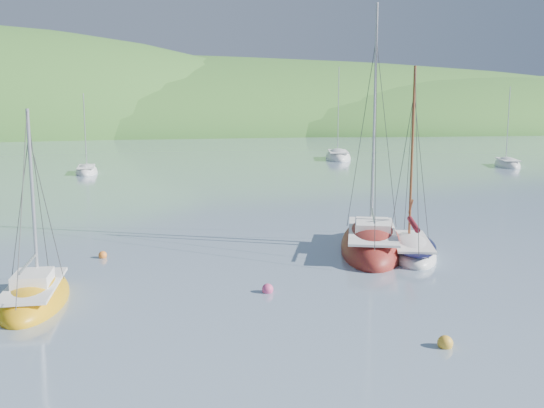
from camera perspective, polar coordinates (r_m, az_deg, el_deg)
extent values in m
plane|color=#758EA2|center=(20.34, 10.63, -10.17)|extent=(700.00, 700.00, 0.00)
ellipsoid|color=#2E6325|center=(187.69, -11.75, 6.79)|extent=(440.00, 110.00, 44.00)
ellipsoid|color=#2E6325|center=(202.87, 14.88, 6.83)|extent=(240.00, 100.00, 34.00)
ellipsoid|color=white|center=(28.61, 12.90, -4.41)|extent=(4.12, 6.33, 1.46)
cube|color=white|center=(28.38, 12.96, -3.43)|extent=(3.14, 4.91, 0.10)
cylinder|color=brown|center=(28.64, 13.05, 4.62)|extent=(0.12, 0.12, 7.93)
ellipsoid|color=black|center=(28.51, 12.93, -3.58)|extent=(4.06, 6.26, 0.25)
cylinder|color=maroon|center=(27.62, 13.17, -1.85)|extent=(1.22, 2.76, 0.24)
ellipsoid|color=maroon|center=(29.01, 9.35, -3.99)|extent=(5.82, 8.87, 2.31)
cube|color=white|center=(28.68, 9.40, -2.48)|extent=(4.45, 6.88, 0.10)
cylinder|color=#B2B2B6|center=(29.29, 9.61, 8.01)|extent=(0.12, 0.12, 10.50)
cube|color=white|center=(28.63, 9.42, -2.01)|extent=(2.34, 2.77, 0.42)
cylinder|color=#B2B2B6|center=(27.68, 9.50, -0.98)|extent=(1.59, 3.77, 0.09)
ellipsoid|color=#E8A30F|center=(22.65, -21.42, -8.36)|extent=(2.55, 5.61, 1.49)
cube|color=white|center=(22.40, -21.56, -7.13)|extent=(1.92, 4.37, 0.10)
cylinder|color=#B2B2B6|center=(22.54, -21.61, 0.67)|extent=(0.12, 0.12, 6.01)
cube|color=white|center=(22.34, -21.59, -6.54)|extent=(1.29, 1.61, 0.42)
cylinder|color=#B2B2B6|center=(21.66, -21.98, -5.21)|extent=(0.28, 2.62, 0.09)
ellipsoid|color=white|center=(65.29, -17.05, 2.88)|extent=(2.20, 6.21, 1.69)
cube|color=white|center=(65.11, -17.08, 3.40)|extent=(1.64, 4.84, 0.10)
cylinder|color=#B2B2B6|center=(65.75, -17.20, 6.66)|extent=(0.12, 0.12, 7.44)
ellipsoid|color=white|center=(80.23, 6.23, 4.34)|extent=(5.71, 9.68, 2.48)
cube|color=white|center=(79.99, 6.25, 4.94)|extent=(4.35, 7.52, 0.10)
cylinder|color=#B2B2B6|center=(81.07, 6.26, 8.85)|extent=(0.12, 0.12, 10.97)
ellipsoid|color=white|center=(75.07, 21.26, 3.43)|extent=(4.92, 7.33, 1.89)
cube|color=white|center=(74.88, 21.31, 3.93)|extent=(3.76, 5.68, 0.10)
cylinder|color=#B2B2B6|center=(75.62, 21.33, 7.10)|extent=(0.12, 0.12, 8.31)
sphere|color=gold|center=(18.06, 15.99, -12.47)|extent=(0.44, 0.44, 0.44)
sphere|color=#DA467F|center=(22.21, -0.42, -8.03)|extent=(0.42, 0.42, 0.42)
sphere|color=orange|center=(28.22, -15.65, -4.67)|extent=(0.38, 0.38, 0.38)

